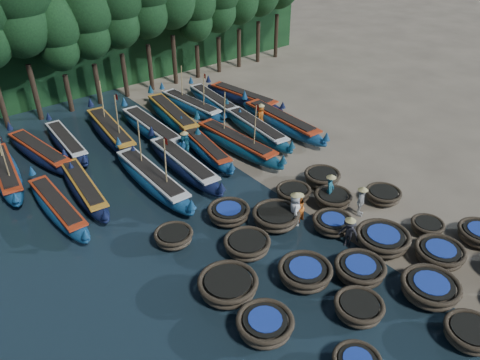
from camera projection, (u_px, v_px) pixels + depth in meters
ground at (305, 212)px, 24.43m from camera, size 120.00×120.00×0.00m
foliage_wall at (98, 24)px, 37.19m from camera, size 40.00×3.00×10.00m
coracle_2 at (470, 333)px, 17.32m from camera, size 2.36×2.36×0.72m
coracle_6 at (359, 308)px, 18.29m from camera, size 2.36×2.36×0.77m
coracle_7 at (430, 289)px, 19.13m from camera, size 2.99×2.99×0.83m
coracle_8 at (440, 253)px, 21.02m from camera, size 2.71×2.71×0.75m
coracle_9 at (480, 234)px, 22.22m from camera, size 2.30×2.30×0.71m
coracle_10 at (265, 325)px, 17.56m from camera, size 2.23×2.23×0.83m
coracle_11 at (305, 273)px, 19.93m from camera, size 2.44×2.44×0.80m
coracle_12 at (360, 270)px, 20.08m from camera, size 2.24×2.24×0.80m
coracle_13 at (382, 239)px, 21.77m from camera, size 2.91×2.91×0.83m
coracle_14 at (427, 226)px, 22.77m from camera, size 1.94×1.94×0.64m
coracle_15 at (228, 286)px, 19.28m from camera, size 2.95×2.95×0.83m
coracle_16 at (247, 245)px, 21.52m from camera, size 2.20×2.20×0.75m
coracle_17 at (333, 223)px, 22.90m from camera, size 2.35×2.35×0.71m
coracle_18 at (333, 199)px, 24.61m from camera, size 2.02×2.02×0.79m
coracle_19 at (383, 195)px, 25.03m from camera, size 1.96×1.96×0.66m
coracle_20 at (174, 237)px, 22.08m from camera, size 1.97×1.97×0.68m
coracle_21 at (229, 213)px, 23.56m from camera, size 2.38×2.38×0.77m
coracle_22 at (276, 217)px, 23.24m from camera, size 2.46×2.46×0.83m
coracle_23 at (293, 193)px, 25.15m from camera, size 2.31×2.31×0.72m
coracle_24 at (322, 178)px, 26.37m from camera, size 2.37×2.37×0.80m
long_boat_1 at (58, 207)px, 23.93m from camera, size 1.41×7.50×1.32m
long_boat_2 at (84, 188)px, 25.40m from camera, size 2.03×7.47×1.32m
long_boat_3 at (152, 179)px, 26.06m from camera, size 1.67×8.67×3.68m
long_boat_4 at (184, 164)px, 27.46m from camera, size 1.84×8.39×1.48m
long_boat_5 at (205, 147)px, 29.30m from camera, size 2.37×7.32×1.30m
long_boat_6 at (236, 143)px, 29.63m from camera, size 1.97×8.55×3.64m
long_boat_7 at (256, 129)px, 31.45m from camera, size 2.23×8.01×1.42m
long_boat_8 at (281, 122)px, 32.24m from camera, size 1.77×8.84×1.56m
long_boat_9 at (6, 172)px, 26.72m from camera, size 2.35×7.91×3.39m
long_boat_10 at (40, 152)px, 28.72m from camera, size 2.57×7.88×1.40m
long_boat_11 at (66, 142)px, 29.89m from camera, size 1.70×7.40×1.30m
long_boat_12 at (111, 131)px, 30.98m from camera, size 2.47×8.65×3.70m
long_boat_13 at (152, 129)px, 31.31m from camera, size 1.71×8.63×1.52m
long_boat_14 at (172, 115)px, 33.14m from camera, size 2.72×8.58×1.53m
long_boat_15 at (191, 106)px, 34.74m from camera, size 1.98×7.72×3.29m
long_boat_16 at (214, 101)px, 35.46m from camera, size 2.12×7.68×1.36m
long_boat_17 at (243, 98)px, 35.98m from camera, size 2.58×8.01×1.42m
fisherman_0 at (295, 208)px, 23.03m from camera, size 0.99×1.05×2.01m
fisherman_1 at (330, 189)px, 24.53m from camera, size 0.75×0.66×1.92m
fisherman_2 at (298, 207)px, 23.25m from camera, size 0.93×0.80×1.87m
fisherman_3 at (349, 232)px, 21.68m from camera, size 0.86×1.14×1.77m
fisherman_4 at (361, 201)px, 23.71m from camera, size 1.03×0.80×1.82m
fisherman_5 at (185, 145)px, 28.67m from camera, size 0.81×1.72×1.98m
fisherman_6 at (261, 115)px, 32.38m from camera, size 0.98×0.87×1.88m
tree_5 at (55, 30)px, 31.99m from camera, size 3.68×3.68×8.68m
tree_6 at (86, 15)px, 32.84m from camera, size 4.09×4.09×9.65m
tree_7 at (114, 1)px, 33.69m from camera, size 4.51×4.51×10.63m
tree_10 at (195, 7)px, 38.06m from camera, size 3.68×3.68×8.68m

